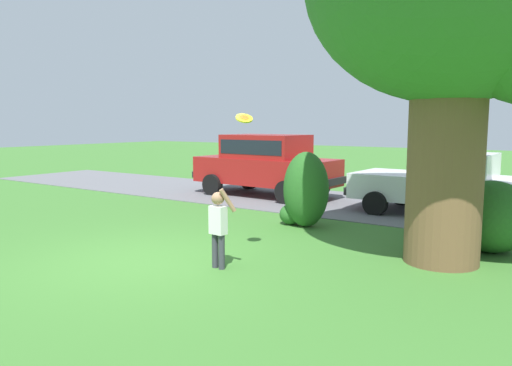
{
  "coord_description": "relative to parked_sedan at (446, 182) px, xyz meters",
  "views": [
    {
      "loc": [
        5.87,
        -5.36,
        2.26
      ],
      "look_at": [
        0.64,
        2.35,
        1.1
      ],
      "focal_mm": 33.58,
      "sensor_mm": 36.0,
      "label": 1
    }
  ],
  "objects": [
    {
      "name": "parked_sedan",
      "position": [
        0.0,
        0.0,
        0.0
      ],
      "size": [
        4.47,
        2.24,
        1.56
      ],
      "color": "white",
      "rests_on": "ground"
    },
    {
      "name": "ground_plane",
      "position": [
        -3.21,
        -6.82,
        -0.85
      ],
      "size": [
        80.0,
        80.0,
        0.0
      ],
      "primitive_type": "plane",
      "color": "#3D752D"
    },
    {
      "name": "shrub_centre_left",
      "position": [
        1.44,
        -3.02,
        -0.21
      ],
      "size": [
        1.46,
        1.27,
        1.27
      ],
      "color": "#286023",
      "rests_on": "ground"
    },
    {
      "name": "shrub_near_tree",
      "position": [
        -2.27,
        -2.98,
        -0.06
      ],
      "size": [
        1.15,
        0.93,
        1.65
      ],
      "color": "#286023",
      "rests_on": "ground"
    },
    {
      "name": "child_thrower",
      "position": [
        -1.92,
        -6.47,
        -0.13
      ],
      "size": [
        0.46,
        0.25,
        1.29
      ],
      "color": "#383842",
      "rests_on": "ground"
    },
    {
      "name": "parked_suv",
      "position": [
        -5.43,
        0.3,
        0.23
      ],
      "size": [
        4.78,
        2.27,
        1.92
      ],
      "color": "maroon",
      "rests_on": "ground"
    },
    {
      "name": "frisbee",
      "position": [
        -1.88,
        -5.82,
        1.5
      ],
      "size": [
        0.3,
        0.27,
        0.21
      ],
      "color": "yellow"
    },
    {
      "name": "driveway_strip",
      "position": [
        -3.21,
        0.23,
        -0.84
      ],
      "size": [
        28.0,
        4.4,
        0.02
      ],
      "primitive_type": "cube",
      "color": "slate",
      "rests_on": "ground"
    }
  ]
}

